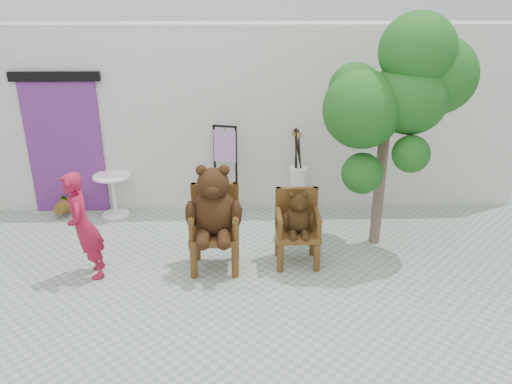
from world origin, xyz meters
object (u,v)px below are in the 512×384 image
(person, at_px, (83,226))
(display_stand, at_px, (226,181))
(chair_small, at_px, (298,220))
(cafe_table, at_px, (113,190))
(tree, at_px, (393,92))
(chair_big, at_px, (214,212))
(stool_bucket, at_px, (298,177))

(person, bearing_deg, display_stand, 122.18)
(chair_small, distance_m, display_stand, 1.91)
(chair_small, bearing_deg, display_stand, 121.87)
(cafe_table, bearing_deg, chair_small, -29.66)
(person, xyz_separation_m, tree, (3.97, 0.73, 1.53))
(chair_big, bearing_deg, tree, 13.69)
(cafe_table, relative_size, tree, 0.22)
(chair_big, bearing_deg, person, -174.24)
(display_stand, distance_m, tree, 3.02)
(chair_big, xyz_separation_m, person, (-1.64, -0.17, -0.10))
(chair_small, xyz_separation_m, display_stand, (-1.01, 1.62, -0.04))
(person, bearing_deg, chair_big, 80.14)
(cafe_table, height_order, tree, tree)
(person, distance_m, cafe_table, 1.94)
(chair_small, height_order, cafe_table, chair_small)
(tree, bearing_deg, stool_bucket, 132.14)
(stool_bucket, bearing_deg, chair_big, -126.11)
(display_stand, height_order, stool_bucket, display_stand)
(cafe_table, height_order, stool_bucket, stool_bucket)
(stool_bucket, bearing_deg, chair_small, -96.11)
(person, distance_m, display_stand, 2.58)
(chair_big, distance_m, display_stand, 1.76)
(chair_small, distance_m, cafe_table, 3.28)
(person, bearing_deg, stool_bucket, 107.66)
(chair_small, bearing_deg, chair_big, -173.40)
(chair_big, relative_size, stool_bucket, 1.00)
(chair_big, height_order, chair_small, chair_big)
(chair_big, bearing_deg, stool_bucket, 53.89)
(chair_small, bearing_deg, cafe_table, 150.34)
(cafe_table, bearing_deg, chair_big, -45.03)
(cafe_table, bearing_deg, display_stand, -0.11)
(chair_big, relative_size, display_stand, 0.96)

